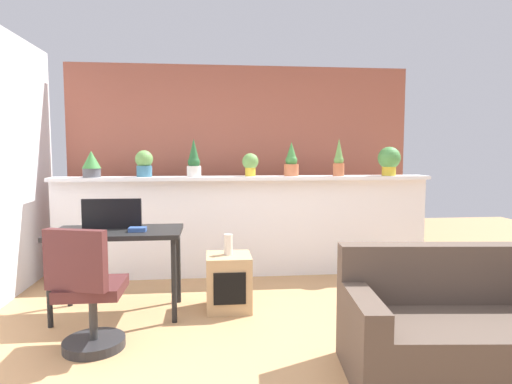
% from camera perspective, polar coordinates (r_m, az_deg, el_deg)
% --- Properties ---
extents(ground_plane, '(12.00, 12.00, 0.00)m').
position_cam_1_polar(ground_plane, '(3.30, 1.56, -20.33)').
color(ground_plane, tan).
extents(divider_wall, '(4.26, 0.16, 1.11)m').
position_cam_1_polar(divider_wall, '(5.04, -1.41, -4.70)').
color(divider_wall, white).
rests_on(divider_wall, ground).
extents(plant_shelf, '(4.26, 0.31, 0.04)m').
position_cam_1_polar(plant_shelf, '(4.94, -1.39, 1.83)').
color(plant_shelf, white).
rests_on(plant_shelf, divider_wall).
extents(brick_wall_behind, '(4.26, 0.10, 2.50)m').
position_cam_1_polar(brick_wall_behind, '(5.57, -1.92, 3.41)').
color(brick_wall_behind, '#9E5442').
rests_on(brick_wall_behind, ground).
extents(potted_plant_0, '(0.20, 0.20, 0.29)m').
position_cam_1_polar(potted_plant_0, '(5.05, -20.71, 3.47)').
color(potted_plant_0, '#4C4C51').
rests_on(potted_plant_0, plant_shelf).
extents(potted_plant_1, '(0.19, 0.19, 0.29)m').
position_cam_1_polar(potted_plant_1, '(4.99, -14.42, 3.69)').
color(potted_plant_1, '#386B84').
rests_on(potted_plant_1, plant_shelf).
extents(potted_plant_2, '(0.16, 0.16, 0.42)m').
position_cam_1_polar(potted_plant_2, '(4.90, -8.13, 4.09)').
color(potted_plant_2, silver).
rests_on(potted_plant_2, plant_shelf).
extents(potted_plant_3, '(0.19, 0.19, 0.26)m').
position_cam_1_polar(potted_plant_3, '(4.95, -0.75, 3.78)').
color(potted_plant_3, gold).
rests_on(potted_plant_3, plant_shelf).
extents(potted_plant_4, '(0.17, 0.17, 0.39)m').
position_cam_1_polar(potted_plant_4, '(5.03, 4.64, 3.97)').
color(potted_plant_4, '#C66B42').
rests_on(potted_plant_4, plant_shelf).
extents(potted_plant_5, '(0.13, 0.13, 0.43)m').
position_cam_1_polar(potted_plant_5, '(5.11, 10.76, 4.13)').
color(potted_plant_5, '#C66B42').
rests_on(potted_plant_5, plant_shelf).
extents(potted_plant_6, '(0.26, 0.26, 0.34)m').
position_cam_1_polar(potted_plant_6, '(5.32, 17.01, 4.06)').
color(potted_plant_6, gold).
rests_on(potted_plant_6, plant_shelf).
extents(desk, '(1.10, 0.60, 0.75)m').
position_cam_1_polar(desk, '(4.01, -17.64, -5.95)').
color(desk, black).
rests_on(desk, ground).
extents(tv_monitor, '(0.51, 0.04, 0.27)m').
position_cam_1_polar(tv_monitor, '(4.06, -18.32, -2.71)').
color(tv_monitor, black).
rests_on(tv_monitor, desk).
extents(office_chair, '(0.50, 0.50, 0.91)m').
position_cam_1_polar(office_chair, '(3.39, -21.09, -12.90)').
color(office_chair, '#262628').
rests_on(office_chair, ground).
extents(side_cube_shelf, '(0.40, 0.41, 0.50)m').
position_cam_1_polar(side_cube_shelf, '(4.05, -3.58, -11.67)').
color(side_cube_shelf, tan).
rests_on(side_cube_shelf, ground).
extents(vase_on_shelf, '(0.08, 0.08, 0.19)m').
position_cam_1_polar(vase_on_shelf, '(3.98, -3.65, -6.86)').
color(vase_on_shelf, silver).
rests_on(vase_on_shelf, side_cube_shelf).
extents(book_on_desk, '(0.14, 0.10, 0.04)m').
position_cam_1_polar(book_on_desk, '(3.87, -15.22, -4.74)').
color(book_on_desk, '#2D4C8C').
rests_on(book_on_desk, desk).
extents(couch, '(1.63, 0.91, 0.80)m').
position_cam_1_polar(couch, '(3.21, 26.07, -16.18)').
color(couch, brown).
rests_on(couch, ground).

